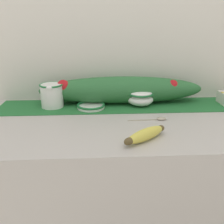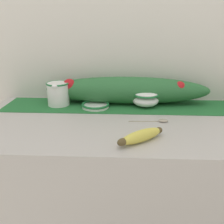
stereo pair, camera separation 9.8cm
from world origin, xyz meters
The scene contains 9 objects.
countertop centered at (0.00, 0.00, 0.44)m, with size 1.28×0.61×0.88m, color #B7B2AD.
back_wall centered at (0.00, 0.32, 1.20)m, with size 2.08×0.04×2.40m, color silver.
table_runner centered at (0.00, 0.18, 0.88)m, with size 1.18×0.22×0.00m, color #236B33.
cream_pitcher centered at (-0.33, 0.18, 0.94)m, with size 0.11×0.13×0.11m.
sugar_bowl centered at (0.09, 0.18, 0.92)m, with size 0.13×0.13×0.09m.
small_dish centered at (-0.15, 0.15, 0.89)m, with size 0.13×0.13×0.02m.
banana centered at (0.04, -0.19, 0.90)m, with size 0.17×0.14×0.04m.
spoon centered at (0.14, -0.01, 0.88)m, with size 0.16×0.03×0.01m.
poinsettia_garland centered at (0.00, 0.23, 0.95)m, with size 0.81×0.14×0.13m.
Camera 2 is at (-0.02, -0.96, 1.26)m, focal length 40.00 mm.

